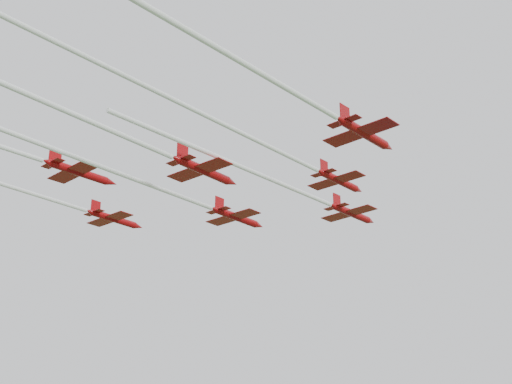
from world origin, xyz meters
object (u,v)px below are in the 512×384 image
Objects in this scene: jet_row2_left at (190,200)px; jet_row2_right at (244,134)px; jet_lead at (303,193)px; jet_row3_left at (40,196)px; jet_row3_right at (269,78)px; jet_row3_mid at (112,131)px; jet_row4_left at (13,150)px.

jet_row2_right is at bearing -27.27° from jet_row2_left.
jet_lead is 0.79× the size of jet_row2_right.
jet_row3_left is 46.66m from jet_row3_right.
jet_row3_mid is (-5.51, -31.60, -1.18)m from jet_lead.
jet_row3_mid is 1.01× the size of jet_row3_right.
jet_row3_mid is at bearing 24.61° from jet_row4_left.
jet_row2_left is 0.87× the size of jet_row3_left.
jet_row3_mid is at bearing -93.23° from jet_lead.
jet_row2_right is 1.08× the size of jet_row3_mid.
jet_row3_right is at bearing -32.42° from jet_row2_left.
jet_row2_left is 21.39m from jet_row3_mid.
jet_row4_left reaches higher than jet_row2_left.
jet_row2_left is 0.76× the size of jet_row3_mid.
jet_lead is 0.85× the size of jet_row3_mid.
jet_row2_left is 0.77× the size of jet_row3_right.
jet_row2_left is at bearing 153.42° from jet_row2_right.
jet_row2_left is at bearing 148.76° from jet_row3_right.
jet_lead reaches higher than jet_row3_right.
jet_lead is at bearing 44.80° from jet_row3_left.
jet_row3_mid is at bearing -136.17° from jet_row2_right.
jet_row2_right is at bearing 42.36° from jet_row3_mid.
jet_row3_mid is 1.39× the size of jet_row4_left.
jet_row3_left is 15.58m from jet_row4_left.
jet_row2_left is 25.20m from jet_row4_left.
jet_row2_right is (6.23, -22.30, -1.34)m from jet_lead.
jet_row3_left reaches higher than jet_row2_left.
jet_lead reaches higher than jet_row2_left.
jet_lead is at bearing 111.04° from jet_row2_right.
jet_row3_mid is at bearing -177.82° from jet_row3_right.
jet_row2_right is at bearing -67.74° from jet_lead.
jet_row3_right is 35.65m from jet_row4_left.
jet_row3_left is at bearing -172.40° from jet_row2_right.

